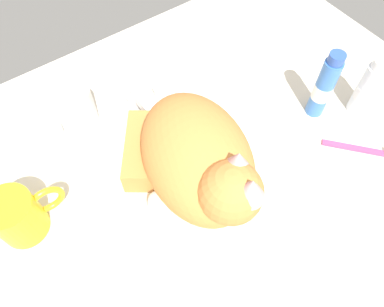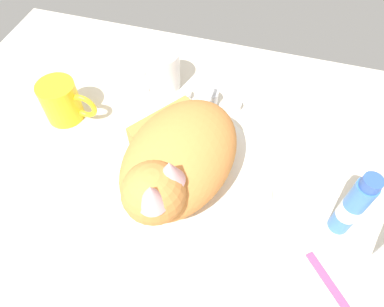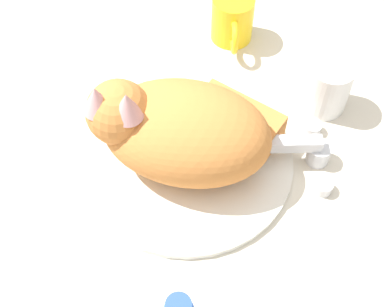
# 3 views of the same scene
# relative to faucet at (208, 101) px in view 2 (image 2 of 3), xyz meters

# --- Properties ---
(ground_plane) EXTENTS (1.10, 0.83, 0.03)m
(ground_plane) POSITION_rel_faucet_xyz_m (0.00, -0.19, -0.04)
(ground_plane) COLOR beige
(sink_basin) EXTENTS (0.33, 0.33, 0.01)m
(sink_basin) POSITION_rel_faucet_xyz_m (0.00, -0.19, -0.02)
(sink_basin) COLOR silver
(sink_basin) RESTS_ON ground_plane
(faucet) EXTENTS (0.14, 0.11, 0.05)m
(faucet) POSITION_rel_faucet_xyz_m (0.00, 0.00, 0.00)
(faucet) COLOR silver
(faucet) RESTS_ON ground_plane
(cat) EXTENTS (0.23, 0.30, 0.16)m
(cat) POSITION_rel_faucet_xyz_m (-0.01, -0.20, 0.06)
(cat) COLOR #D17F3D
(cat) RESTS_ON sink_basin
(coffee_mug) EXTENTS (0.11, 0.07, 0.08)m
(coffee_mug) POSITION_rel_faucet_xyz_m (-0.27, -0.10, 0.02)
(coffee_mug) COLOR yellow
(coffee_mug) RESTS_ON ground_plane
(rinse_cup) EXTENTS (0.07, 0.07, 0.09)m
(rinse_cup) POSITION_rel_faucet_xyz_m (-0.11, 0.04, 0.02)
(rinse_cup) COLOR white
(rinse_cup) RESTS_ON ground_plane
(soap_dish) EXTENTS (0.09, 0.06, 0.01)m
(soap_dish) POSITION_rel_faucet_xyz_m (-0.18, 0.04, -0.02)
(soap_dish) COLOR white
(soap_dish) RESTS_ON ground_plane
(soap_bar) EXTENTS (0.08, 0.06, 0.03)m
(soap_bar) POSITION_rel_faucet_xyz_m (-0.18, 0.04, 0.00)
(soap_bar) COLOR white
(soap_bar) RESTS_ON soap_dish
(toothpaste_bottle) EXTENTS (0.03, 0.03, 0.15)m
(toothpaste_bottle) POSITION_rel_faucet_xyz_m (0.28, -0.20, 0.04)
(toothpaste_bottle) COLOR #3870C6
(toothpaste_bottle) RESTS_ON ground_plane
(toothbrush) EXTENTS (0.10, 0.11, 0.02)m
(toothbrush) POSITION_rel_faucet_xyz_m (0.29, -0.32, -0.02)
(toothbrush) COLOR #D83F72
(toothbrush) RESTS_ON ground_plane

